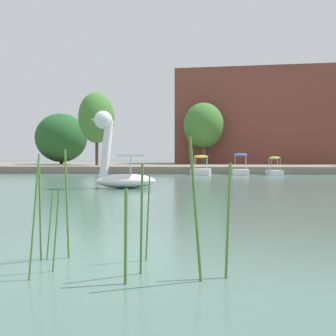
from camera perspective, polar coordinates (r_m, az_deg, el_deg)
ground_plane at (r=5.61m, az=-3.62°, el=-12.20°), size 470.80×470.80×0.00m
shore_bank_far at (r=45.80m, az=3.49°, el=0.21°), size 115.99×27.75×0.58m
swan_boat at (r=17.37m, az=-6.92°, el=0.22°), size 2.93×1.82×3.35m
pedal_boat_lime at (r=30.90m, az=15.03°, el=-0.21°), size 1.02×1.97×1.42m
pedal_boat_blue at (r=30.73m, az=10.37°, el=-0.18°), size 1.41×2.13×1.66m
pedal_boat_yellow at (r=30.50m, az=4.77°, el=-0.25°), size 1.62×2.38×1.51m
tree_broadleaf_right at (r=38.87m, az=-10.21°, el=7.09°), size 4.50×4.83×6.97m
tree_sapling_by_fence at (r=44.99m, az=5.14°, el=6.08°), size 6.28×6.35×6.90m
tree_willow_near_path at (r=46.42m, az=-15.07°, el=4.20°), size 7.62×7.82×5.70m
apartment_block at (r=52.36m, az=13.04°, el=6.81°), size 21.22×12.88×11.23m
reed_clump_foreground at (r=4.65m, az=-5.88°, el=-7.10°), size 2.42×1.07×1.55m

